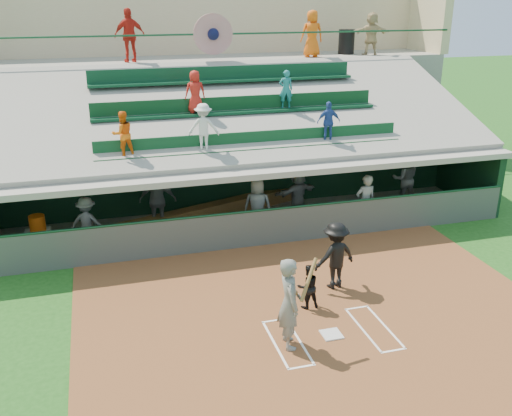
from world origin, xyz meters
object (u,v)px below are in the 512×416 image
object	(u,v)px
catcher	(308,286)
trash_bin	(346,42)
water_cooler	(37,223)
home_plate	(331,334)
batter_at_plate	(290,303)
white_table	(39,241)

from	to	relation	value
catcher	trash_bin	world-z (taller)	trash_bin
catcher	water_cooler	distance (m)	8.13
home_plate	catcher	world-z (taller)	catcher
catcher	home_plate	bearing A→B (deg)	91.65
trash_bin	home_plate	bearing A→B (deg)	-114.42
batter_at_plate	water_cooler	distance (m)	8.41
home_plate	batter_at_plate	world-z (taller)	batter_at_plate
batter_at_plate	trash_bin	bearing A→B (deg)	62.18
catcher	water_cooler	size ratio (longest dim) A/B	2.46
trash_bin	batter_at_plate	bearing A→B (deg)	-117.82
water_cooler	white_table	bearing A→B (deg)	-116.92
batter_at_plate	catcher	size ratio (longest dim) A/B	1.84
white_table	batter_at_plate	bearing A→B (deg)	-49.95
batter_at_plate	water_cooler	size ratio (longest dim) A/B	4.51
catcher	white_table	xyz separation A→B (m)	(-6.35, 5.05, -0.22)
home_plate	batter_at_plate	distance (m)	1.43
home_plate	trash_bin	bearing A→B (deg)	65.58
batter_at_plate	catcher	distance (m)	1.71
home_plate	catcher	bearing A→B (deg)	94.12
batter_at_plate	trash_bin	world-z (taller)	trash_bin
home_plate	catcher	xyz separation A→B (m)	(-0.09, 1.27, 0.53)
home_plate	white_table	world-z (taller)	white_table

